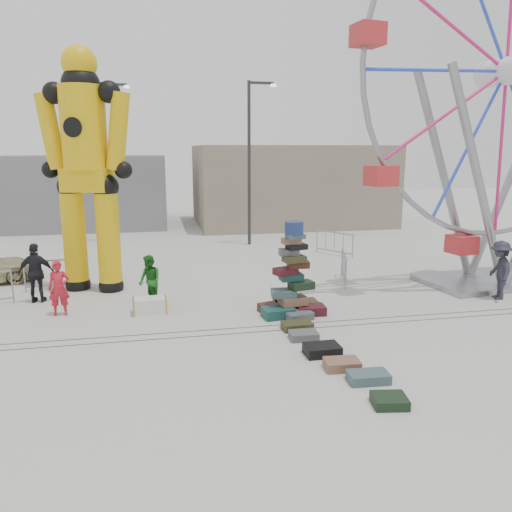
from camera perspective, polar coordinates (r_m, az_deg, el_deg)
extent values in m
plane|color=#9E9E99|center=(12.73, -3.23, -9.89)|extent=(90.00, 90.00, 0.00)
cube|color=#47443F|center=(13.28, -3.60, -8.92)|extent=(40.00, 0.04, 0.01)
cube|color=#47443F|center=(13.65, -3.84, -8.33)|extent=(40.00, 0.04, 0.01)
cube|color=gray|center=(32.92, 3.86, 8.12)|extent=(12.00, 8.00, 5.00)
cube|color=gray|center=(34.07, -18.89, 7.13)|extent=(10.00, 8.00, 4.40)
cylinder|color=#2D2D30|center=(25.13, -0.79, 10.35)|extent=(0.16, 0.16, 8.00)
cube|color=#2D2D30|center=(25.43, 0.59, 19.17)|extent=(1.20, 0.15, 0.12)
cube|color=silver|center=(25.55, 1.98, 18.91)|extent=(0.25, 0.25, 0.12)
cylinder|color=#2D2D30|center=(26.80, -16.73, 9.96)|extent=(0.16, 0.16, 8.00)
cube|color=#2D2D30|center=(26.93, -15.92, 18.34)|extent=(1.20, 0.15, 0.12)
cube|color=silver|center=(26.89, -14.56, 18.21)|extent=(0.25, 0.25, 0.12)
cube|color=#174743|center=(14.52, 2.57, -6.46)|extent=(0.97, 0.73, 0.29)
cube|color=#47131D|center=(14.85, 6.27, -6.13)|extent=(0.87, 0.63, 0.27)
cube|color=#432015|center=(15.03, 1.89, -5.89)|extent=(0.90, 0.74, 0.25)
cube|color=#39381C|center=(15.35, 5.49, -5.51)|extent=(0.81, 0.57, 0.27)
cube|color=#53575B|center=(14.39, 4.91, -6.80)|extent=(0.86, 0.68, 0.22)
cube|color=black|center=(15.38, 3.43, -5.48)|extent=(0.75, 0.52, 0.25)
cube|color=brown|center=(14.74, 4.23, -5.09)|extent=(0.86, 0.66, 0.25)
cube|color=#435B5F|center=(14.62, 3.17, -4.27)|extent=(0.77, 0.57, 0.22)
cube|color=black|center=(14.68, 5.19, -3.32)|extent=(0.77, 0.60, 0.22)
cube|color=#174743|center=(14.71, 4.05, -2.41)|extent=(0.68, 0.46, 0.20)
cube|color=#47131D|center=(14.55, 3.39, -1.75)|extent=(0.76, 0.63, 0.20)
cube|color=#432015|center=(14.57, 4.84, -0.93)|extent=(0.65, 0.47, 0.20)
cube|color=#39381C|center=(14.37, 4.39, -0.33)|extent=(0.69, 0.53, 0.18)
cube|color=#53575B|center=(14.43, 3.78, 0.46)|extent=(0.63, 0.48, 0.18)
cube|color=black|center=(14.38, 4.67, 1.09)|extent=(0.63, 0.49, 0.16)
cube|color=brown|center=(14.36, 4.06, 1.71)|extent=(0.54, 0.36, 0.16)
cube|color=#435B5F|center=(14.28, 4.53, 2.24)|extent=(0.58, 0.45, 0.13)
cylinder|color=navy|center=(14.26, 4.37, 3.23)|extent=(0.54, 0.54, 0.36)
sphere|color=black|center=(18.45, -19.66, -3.05)|extent=(0.84, 0.84, 0.84)
cylinder|color=#E4B50C|center=(18.11, -20.01, 1.86)|extent=(0.78, 0.78, 3.55)
sphere|color=black|center=(17.91, -20.42, 7.46)|extent=(0.89, 0.89, 0.89)
sphere|color=black|center=(17.91, -16.20, -3.26)|extent=(0.84, 0.84, 0.84)
cylinder|color=#E4B50C|center=(17.57, -16.50, 1.80)|extent=(0.78, 0.78, 3.55)
sphere|color=black|center=(17.36, -16.85, 7.57)|extent=(0.89, 0.89, 0.89)
cube|color=#E4B50C|center=(17.61, -18.72, 8.24)|extent=(1.76, 1.36, 0.78)
cylinder|color=#E4B50C|center=(17.59, -19.09, 13.64)|extent=(1.44, 1.44, 2.66)
sphere|color=black|center=(17.70, -19.40, 17.94)|extent=(1.22, 1.22, 1.22)
sphere|color=#E4B50C|center=(17.78, -19.56, 20.06)|extent=(1.11, 1.11, 1.11)
sphere|color=black|center=(18.11, -22.11, 16.89)|extent=(0.71, 0.71, 0.71)
cylinder|color=#E4B50C|center=(18.15, -22.42, 12.98)|extent=(1.05, 0.85, 2.50)
sphere|color=black|center=(18.20, -22.41, 9.12)|extent=(0.58, 0.58, 0.58)
sphere|color=black|center=(17.27, -16.44, 17.54)|extent=(0.71, 0.71, 0.71)
cylinder|color=#E4B50C|center=(17.10, -15.49, 13.55)|extent=(1.05, 0.85, 2.50)
sphere|color=black|center=(17.06, -14.91, 9.48)|extent=(0.58, 0.58, 0.58)
cube|color=gray|center=(20.00, 24.75, -2.55)|extent=(4.90, 3.33, 0.18)
cylinder|color=gray|center=(17.87, 24.17, 7.51)|extent=(3.19, 0.70, 7.42)
cylinder|color=gray|center=(19.10, 20.79, 8.00)|extent=(3.19, 0.70, 7.42)
cylinder|color=gray|center=(21.09, 26.97, 7.79)|extent=(3.19, 0.70, 7.42)
cylinder|color=white|center=(19.61, 26.70, 18.35)|extent=(1.18, 2.12, 0.91)
torus|color=gray|center=(19.61, 26.70, 18.35)|extent=(11.08, 1.69, 11.15)
cube|color=red|center=(19.74, 25.08, 1.05)|extent=(0.93, 0.93, 0.64)
cube|color=silver|center=(15.18, -12.05, -5.55)|extent=(1.01, 0.62, 0.46)
cube|color=#39381C|center=(13.61, 4.73, -7.96)|extent=(0.83, 0.54, 0.21)
cube|color=#53575B|center=(12.97, 5.47, -9.02)|extent=(0.73, 0.54, 0.20)
cube|color=black|center=(12.09, 7.57, -10.58)|extent=(0.84, 0.60, 0.25)
cube|color=brown|center=(11.42, 9.79, -12.11)|extent=(0.80, 0.57, 0.22)
cube|color=#435B5F|center=(10.96, 12.71, -13.35)|extent=(0.88, 0.55, 0.21)
cube|color=black|center=(10.15, 15.02, -15.69)|extent=(0.73, 0.64, 0.19)
imported|color=red|center=(15.58, -21.60, -3.45)|extent=(0.62, 0.43, 1.63)
imported|color=#175E17|center=(15.68, -12.05, -2.82)|extent=(0.91, 0.98, 1.60)
imported|color=black|center=(17.16, -23.80, -1.79)|extent=(1.16, 0.59, 1.90)
imported|color=#21222D|center=(17.89, 26.08, -1.45)|extent=(1.04, 1.39, 1.91)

